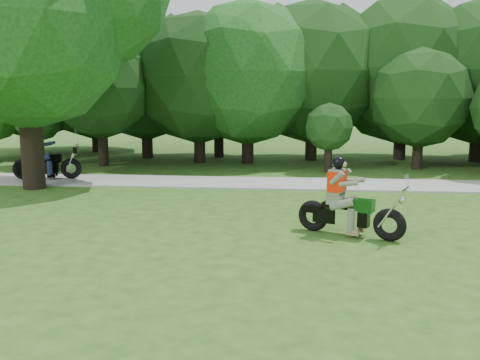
{
  "coord_description": "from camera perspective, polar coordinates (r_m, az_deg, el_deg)",
  "views": [
    {
      "loc": [
        -2.5,
        -9.17,
        2.95
      ],
      "look_at": [
        -3.69,
        2.81,
        0.98
      ],
      "focal_mm": 40.0,
      "sensor_mm": 36.0,
      "label": 1
    }
  ],
  "objects": [
    {
      "name": "ground",
      "position": [
        9.95,
        20.17,
        -8.52
      ],
      "size": [
        100.0,
        100.0,
        0.0
      ],
      "primitive_type": "plane",
      "color": "#264C15",
      "rests_on": "ground"
    },
    {
      "name": "walkway",
      "position": [
        17.6,
        13.76,
        -0.51
      ],
      "size": [
        60.0,
        2.2,
        0.06
      ],
      "primitive_type": "cube",
      "color": "gray",
      "rests_on": "ground"
    },
    {
      "name": "tree_line",
      "position": [
        24.15,
        12.29,
        10.91
      ],
      "size": [
        38.44,
        11.98,
        7.76
      ],
      "color": "black",
      "rests_on": "ground"
    },
    {
      "name": "chopper_motorcycle",
      "position": [
        11.31,
        11.15,
        -2.8
      ],
      "size": [
        2.23,
        1.3,
        1.66
      ],
      "rotation": [
        0.0,
        0.0,
        -0.42
      ],
      "color": "black",
      "rests_on": "ground"
    },
    {
      "name": "touring_motorcycle",
      "position": [
        19.13,
        -20.32,
        1.94
      ],
      "size": [
        2.26,
        1.02,
        1.73
      ],
      "rotation": [
        0.0,
        0.0,
        0.22
      ],
      "color": "black",
      "rests_on": "walkway"
    }
  ]
}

